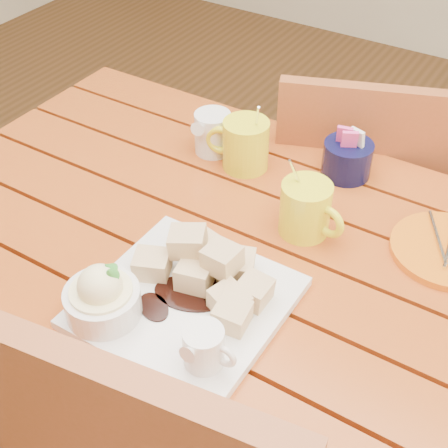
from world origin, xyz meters
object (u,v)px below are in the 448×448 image
Objects in this scene: table at (234,305)px; coffee_mug_right at (307,209)px; dessert_plate at (170,296)px; chair_far at (365,217)px; orange_saucer at (448,250)px; coffee_mug_left at (244,144)px.

coffee_mug_right is at bearing 61.89° from table.
coffee_mug_right is at bearing 71.74° from dessert_plate.
orange_saucer is at bearing 104.26° from chair_far.
chair_far reaches higher than table.
coffee_mug_left is 0.21m from coffee_mug_right.
chair_far is at bearing 83.81° from dessert_plate.
coffee_mug_right reaches higher than dessert_plate.
coffee_mug_left is 0.45m from chair_far.
dessert_plate is at bearing -89.13° from coffee_mug_left.
chair_far is (-0.23, 0.32, -0.26)m from orange_saucer.
orange_saucer is (0.30, 0.33, -0.02)m from dessert_plate.
chair_far reaches higher than orange_saucer.
coffee_mug_left is 1.03× the size of coffee_mug_right.
coffee_mug_left is at bearing 104.49° from dessert_plate.
orange_saucer is (0.21, 0.07, -0.04)m from coffee_mug_right.
coffee_mug_left reaches higher than dessert_plate.
orange_saucer is at bearing 34.11° from table.
coffee_mug_right is 0.50m from chair_far.
coffee_mug_right is (0.18, -0.11, -0.00)m from coffee_mug_left.
table is 8.78× the size of coffee_mug_right.
dessert_plate is at bearing -132.44° from orange_saucer.
chair_far is (0.05, 0.51, -0.15)m from table.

